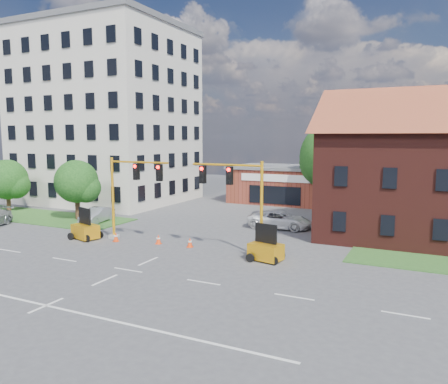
% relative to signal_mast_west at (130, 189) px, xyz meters
% --- Properties ---
extents(ground, '(120.00, 120.00, 0.00)m').
position_rel_signal_mast_west_xyz_m(ground, '(4.36, -6.00, -3.92)').
color(ground, '#464548').
rests_on(ground, ground).
extents(grass_verge_nw, '(22.00, 6.00, 0.08)m').
position_rel_signal_mast_west_xyz_m(grass_verge_nw, '(-15.64, 4.00, -3.88)').
color(grass_verge_nw, '#29541F').
rests_on(grass_verge_nw, ground).
extents(lane_markings, '(60.00, 36.00, 0.01)m').
position_rel_signal_mast_west_xyz_m(lane_markings, '(4.36, -9.00, -3.91)').
color(lane_markings, silver).
rests_on(lane_markings, ground).
extents(office_block, '(18.40, 15.40, 20.60)m').
position_rel_signal_mast_west_xyz_m(office_block, '(-15.64, 15.91, 6.39)').
color(office_block, beige).
rests_on(office_block, ground).
extents(brick_shop, '(12.40, 8.40, 4.30)m').
position_rel_signal_mast_west_xyz_m(brick_shop, '(4.36, 23.99, -1.76)').
color(brick_shop, maroon).
rests_on(brick_shop, ground).
extents(tree_large, '(8.18, 7.79, 9.50)m').
position_rel_signal_mast_west_xyz_m(tree_large, '(11.25, 21.08, 1.45)').
color(tree_large, '#331F12').
rests_on(tree_large, ground).
extents(tree_nw_front, '(4.19, 3.99, 5.61)m').
position_rel_signal_mast_west_xyz_m(tree_nw_front, '(-9.44, 4.58, -0.46)').
color(tree_nw_front, '#331F12').
rests_on(tree_nw_front, ground).
extents(tree_nw_rear, '(4.36, 4.15, 5.41)m').
position_rel_signal_mast_west_xyz_m(tree_nw_rear, '(-19.43, 5.08, -0.73)').
color(tree_nw_rear, '#331F12').
rests_on(tree_nw_rear, ground).
extents(signal_mast_west, '(5.30, 0.60, 6.20)m').
position_rel_signal_mast_west_xyz_m(signal_mast_west, '(0.00, 0.00, 0.00)').
color(signal_mast_west, gray).
rests_on(signal_mast_west, ground).
extents(signal_mast_east, '(5.30, 0.60, 6.20)m').
position_rel_signal_mast_west_xyz_m(signal_mast_east, '(8.71, 0.00, 0.00)').
color(signal_mast_east, gray).
rests_on(signal_mast_east, ground).
extents(trailer_west, '(2.33, 1.90, 2.29)m').
position_rel_signal_mast_west_xyz_m(trailer_west, '(-3.45, -1.12, -3.20)').
color(trailer_west, '#FFAD15').
rests_on(trailer_west, ground).
extents(trailer_east, '(2.21, 1.71, 2.25)m').
position_rel_signal_mast_west_xyz_m(trailer_east, '(10.94, -0.71, -3.22)').
color(trailer_east, '#FFAD15').
rests_on(trailer_east, ground).
extents(cone_a, '(0.40, 0.40, 0.70)m').
position_rel_signal_mast_west_xyz_m(cone_a, '(-0.86, -0.73, -3.58)').
color(cone_a, '#F23B0C').
rests_on(cone_a, ground).
extents(cone_b, '(0.40, 0.40, 0.70)m').
position_rel_signal_mast_west_xyz_m(cone_b, '(2.41, 0.01, -3.58)').
color(cone_b, '#F23B0C').
rests_on(cone_b, ground).
extents(cone_c, '(0.40, 0.40, 0.70)m').
position_rel_signal_mast_west_xyz_m(cone_c, '(4.95, 0.18, -3.58)').
color(cone_c, '#F23B0C').
rests_on(cone_c, ground).
extents(cone_d, '(0.40, 0.40, 0.70)m').
position_rel_signal_mast_west_xyz_m(cone_d, '(10.71, 1.72, -3.58)').
color(cone_d, '#F23B0C').
rests_on(cone_d, ground).
extents(pickup_white, '(5.49, 2.78, 1.49)m').
position_rel_signal_mast_west_xyz_m(pickup_white, '(8.61, 9.05, -3.18)').
color(pickup_white, white).
rests_on(pickup_white, ground).
extents(sedan_silver_front, '(2.24, 4.37, 1.37)m').
position_rel_signal_mast_west_xyz_m(sedan_silver_front, '(-7.08, 4.20, -3.23)').
color(sedan_silver_front, '#969A9D').
rests_on(sedan_silver_front, ground).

